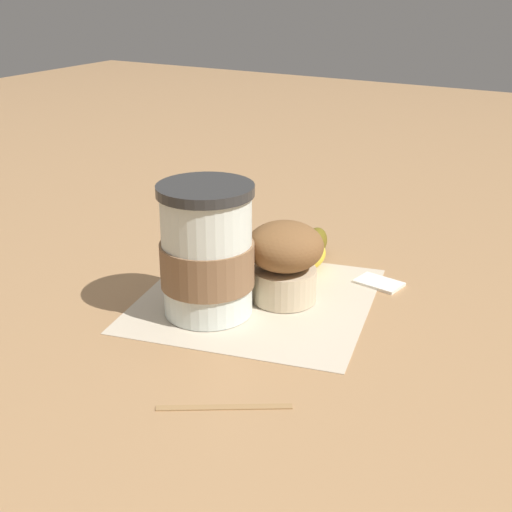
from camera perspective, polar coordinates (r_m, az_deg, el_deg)
ground_plane at (r=0.76m, az=-0.00°, el=-3.52°), size 3.00×3.00×0.00m
paper_napkin at (r=0.76m, az=-0.00°, el=-3.46°), size 0.28×0.28×0.00m
coffee_cup at (r=0.71m, az=-3.94°, el=0.21°), size 0.10×0.10×0.13m
muffin at (r=0.74m, az=2.31°, el=-0.22°), size 0.08×0.08×0.09m
banana at (r=0.83m, az=3.88°, el=0.01°), size 0.15×0.05×0.03m
sugar_packet at (r=0.80m, az=9.81°, el=-2.03°), size 0.04×0.05×0.01m
wooden_stirrer at (r=0.59m, az=-2.56°, el=-11.95°), size 0.06×0.10×0.00m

